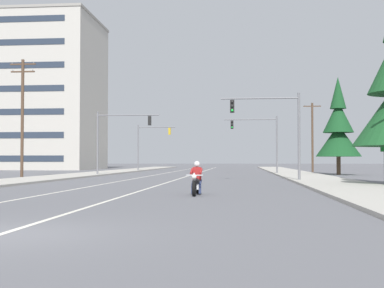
% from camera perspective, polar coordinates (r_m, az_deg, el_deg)
% --- Properties ---
extents(ground_plane, '(400.00, 400.00, 0.00)m').
position_cam_1_polar(ground_plane, '(11.22, -19.90, -9.38)').
color(ground_plane, '#5B5B60').
extents(lane_stripe_center, '(0.16, 100.00, 0.01)m').
position_cam_1_polar(lane_stripe_center, '(55.30, 0.28, -3.33)').
color(lane_stripe_center, beige).
rests_on(lane_stripe_center, ground).
extents(lane_stripe_left, '(0.16, 100.00, 0.01)m').
position_cam_1_polar(lane_stripe_left, '(55.73, -3.44, -3.31)').
color(lane_stripe_left, beige).
rests_on(lane_stripe_left, ground).
extents(sidewalk_kerb_right, '(4.40, 110.00, 0.14)m').
position_cam_1_polar(sidewalk_kerb_right, '(50.42, 11.87, -3.37)').
color(sidewalk_kerb_right, '#ADA89E').
rests_on(sidewalk_kerb_right, ground).
extents(sidewalk_kerb_left, '(4.40, 110.00, 0.14)m').
position_cam_1_polar(sidewalk_kerb_left, '(52.34, -11.61, -3.31)').
color(sidewalk_kerb_left, '#ADA89E').
rests_on(sidewalk_kerb_left, ground).
extents(motorcycle_with_rider, '(0.70, 2.19, 1.46)m').
position_cam_1_polar(motorcycle_with_rider, '(22.18, 0.49, -4.15)').
color(motorcycle_with_rider, black).
rests_on(motorcycle_with_rider, ground).
extents(traffic_signal_near_right, '(5.56, 0.37, 6.20)m').
position_cam_1_polar(traffic_signal_near_right, '(36.70, 9.20, 2.36)').
color(traffic_signal_near_right, slate).
rests_on(traffic_signal_near_right, ground).
extents(traffic_signal_near_left, '(6.08, 0.44, 6.20)m').
position_cam_1_polar(traffic_signal_near_left, '(50.65, -8.39, 1.26)').
color(traffic_signal_near_left, slate).
rests_on(traffic_signal_near_left, ground).
extents(traffic_signal_mid_right, '(5.70, 0.37, 6.20)m').
position_cam_1_polar(traffic_signal_mid_right, '(55.67, 7.64, 0.96)').
color(traffic_signal_mid_right, slate).
rests_on(traffic_signal_mid_right, ground).
extents(traffic_signal_mid_left, '(5.09, 0.38, 6.20)m').
position_cam_1_polar(traffic_signal_mid_left, '(68.89, -4.78, 0.40)').
color(traffic_signal_mid_left, slate).
rests_on(traffic_signal_mid_left, ground).
extents(utility_pole_left_near, '(2.29, 0.26, 10.19)m').
position_cam_1_polar(utility_pole_left_near, '(46.96, -18.20, 3.17)').
color(utility_pole_left_near, '#4C3828').
rests_on(utility_pole_left_near, ground).
extents(utility_pole_right_far, '(2.15, 0.26, 8.58)m').
position_cam_1_polar(utility_pole_right_far, '(65.71, 13.13, 0.88)').
color(utility_pole_right_far, '#4C3828').
rests_on(utility_pole_right_far, ground).
extents(conifer_tree_right_verge_far, '(4.53, 4.53, 9.97)m').
position_cam_1_polar(conifer_tree_right_verge_far, '(54.52, 15.83, 1.52)').
color(conifer_tree_right_verge_far, '#4C3828').
rests_on(conifer_tree_right_verge_far, ground).
extents(apartment_building_far_left_block, '(29.40, 16.23, 24.37)m').
position_cam_1_polar(apartment_building_far_left_block, '(89.70, -19.65, 5.17)').
color(apartment_building_far_left_block, '#B2ADA3').
rests_on(apartment_building_far_left_block, ground).
extents(street_sign, '(0.44, 0.07, 2.40)m').
position_cam_1_polar(street_sign, '(32.70, 20.44, -1.67)').
color(street_sign, gray).
rests_on(street_sign, ground).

